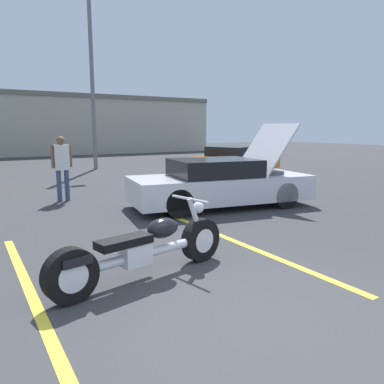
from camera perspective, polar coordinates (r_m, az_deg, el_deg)
ground_plane at (r=3.80m, az=10.57°, el=-19.90°), size 80.00×80.00×0.00m
parking_stripe_foreground at (r=4.89m, az=-23.57°, el=-13.52°), size 0.12×4.51×0.01m
parking_stripe_middle at (r=6.16m, az=8.11°, el=-8.06°), size 0.12×4.51×0.01m
light_pole at (r=18.37m, az=-14.81°, el=17.52°), size 1.21×0.28×8.23m
motorcycle at (r=4.73m, az=-7.38°, el=-8.74°), size 2.54×0.83×0.94m
show_car_hood_open at (r=9.04m, az=4.46°, el=1.36°), size 4.53×2.42×2.00m
parked_car_right_row at (r=15.78m, az=6.70°, el=4.76°), size 4.54×3.03×1.16m
spectator_midground at (r=10.22m, az=-19.22°, el=4.21°), size 0.52×0.22×1.68m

